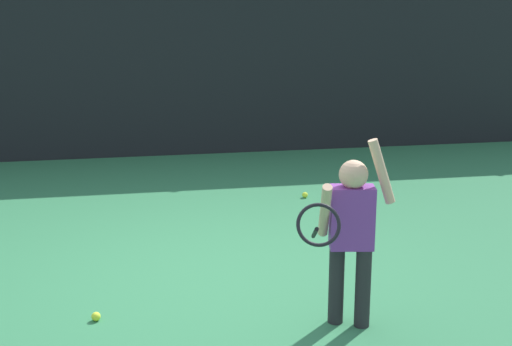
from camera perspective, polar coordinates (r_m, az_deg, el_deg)
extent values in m
plane|color=#2D7247|center=(6.01, -4.29, -8.24)|extent=(20.00, 20.00, 0.00)
cube|color=black|center=(10.13, -7.26, 9.35)|extent=(12.84, 0.08, 2.86)
cylinder|color=slate|center=(10.29, -19.15, 9.17)|extent=(0.09, 0.09, 3.01)
cylinder|color=slate|center=(10.51, 4.33, 10.02)|extent=(0.09, 0.09, 3.01)
cylinder|color=#232326|center=(5.14, 6.45, -8.86)|extent=(0.11, 0.11, 0.58)
cylinder|color=#232326|center=(5.11, 8.56, -9.08)|extent=(0.11, 0.11, 0.58)
cube|color=#72338C|center=(4.95, 7.69, -3.55)|extent=(0.32, 0.22, 0.44)
sphere|color=tan|center=(4.86, 7.81, -0.12)|extent=(0.20, 0.20, 0.20)
cylinder|color=tan|center=(4.91, 10.03, 0.12)|extent=(0.22, 0.10, 0.46)
cylinder|color=tan|center=(4.84, 5.54, -3.02)|extent=(0.12, 0.30, 0.43)
cylinder|color=black|center=(4.76, 4.75, -4.79)|extent=(0.07, 0.24, 0.15)
torus|color=black|center=(4.51, 5.03, -4.15)|extent=(0.31, 0.21, 0.26)
sphere|color=#CCE033|center=(8.18, 3.94, -1.76)|extent=(0.07, 0.07, 0.07)
sphere|color=#CCE033|center=(5.36, -12.69, -11.15)|extent=(0.07, 0.07, 0.07)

